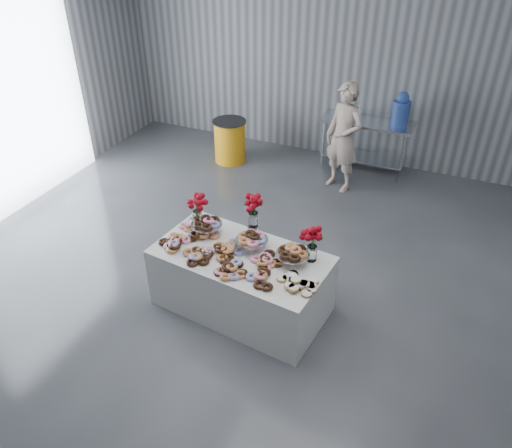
% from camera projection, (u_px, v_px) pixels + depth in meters
% --- Properties ---
extents(ground, '(9.00, 9.00, 0.00)m').
position_uv_depth(ground, '(229.00, 312.00, 5.74)').
color(ground, '#383A3F').
rests_on(ground, ground).
extents(room_walls, '(8.04, 9.04, 4.02)m').
position_uv_depth(room_walls, '(196.00, 80.00, 4.42)').
color(room_walls, gray).
rests_on(room_walls, ground).
extents(display_table, '(2.00, 1.21, 0.75)m').
position_uv_depth(display_table, '(241.00, 281.00, 5.62)').
color(display_table, white).
rests_on(display_table, ground).
extents(prep_table, '(1.50, 0.60, 0.90)m').
position_uv_depth(prep_table, '(365.00, 136.00, 8.33)').
color(prep_table, silver).
rests_on(prep_table, ground).
extents(donut_mounds, '(1.89, 1.01, 0.09)m').
position_uv_depth(donut_mounds, '(239.00, 254.00, 5.35)').
color(donut_mounds, '#BF8446').
rests_on(donut_mounds, display_table).
extents(cake_stand_left, '(0.36, 0.36, 0.17)m').
position_uv_depth(cake_stand_left, '(207.00, 223.00, 5.67)').
color(cake_stand_left, silver).
rests_on(cake_stand_left, display_table).
extents(cake_stand_mid, '(0.36, 0.36, 0.17)m').
position_uv_depth(cake_stand_mid, '(252.00, 238.00, 5.42)').
color(cake_stand_mid, silver).
rests_on(cake_stand_mid, display_table).
extents(cake_stand_right, '(0.36, 0.36, 0.17)m').
position_uv_depth(cake_stand_right, '(293.00, 252.00, 5.21)').
color(cake_stand_right, silver).
rests_on(cake_stand_right, display_table).
extents(danish_pile, '(0.48, 0.48, 0.11)m').
position_uv_depth(danish_pile, '(297.00, 281.00, 4.96)').
color(danish_pile, white).
rests_on(danish_pile, display_table).
extents(bouquet_left, '(0.26, 0.26, 0.42)m').
position_uv_depth(bouquet_left, '(197.00, 203.00, 5.74)').
color(bouquet_left, white).
rests_on(bouquet_left, display_table).
extents(bouquet_right, '(0.26, 0.26, 0.42)m').
position_uv_depth(bouquet_right, '(313.00, 237.00, 5.17)').
color(bouquet_right, white).
rests_on(bouquet_right, display_table).
extents(bouquet_center, '(0.26, 0.26, 0.57)m').
position_uv_depth(bouquet_center, '(253.00, 209.00, 5.47)').
color(bouquet_center, silver).
rests_on(bouquet_center, display_table).
extents(water_jug, '(0.28, 0.28, 0.55)m').
position_uv_depth(water_jug, '(401.00, 110.00, 7.87)').
color(water_jug, blue).
rests_on(water_jug, prep_table).
extents(drink_bottles, '(0.54, 0.08, 0.27)m').
position_uv_depth(drink_bottles, '(348.00, 112.00, 8.13)').
color(drink_bottles, '#268C33').
rests_on(drink_bottles, prep_table).
extents(person, '(0.74, 0.63, 1.72)m').
position_uv_depth(person, '(344.00, 138.00, 7.70)').
color(person, '#CC8C93').
rests_on(person, ground).
extents(trash_barrel, '(0.59, 0.59, 0.75)m').
position_uv_depth(trash_barrel, '(230.00, 141.00, 8.76)').
color(trash_barrel, '#F3A114').
rests_on(trash_barrel, ground).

